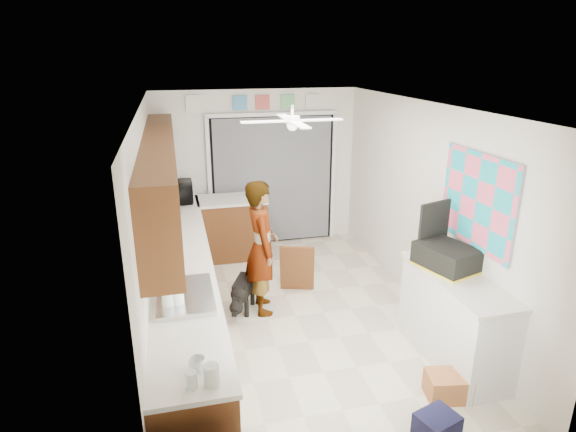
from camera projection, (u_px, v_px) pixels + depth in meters
floor at (296, 316)px, 5.83m from camera, size 5.00×5.00×0.00m
ceiling at (297, 106)px, 5.02m from camera, size 5.00×5.00×0.00m
wall_back at (257, 169)px, 7.72m from camera, size 3.20×0.00×3.20m
wall_front at (393, 342)px, 3.13m from camera, size 3.20×0.00×3.20m
wall_left at (150, 231)px, 5.07m from camera, size 0.00×5.00×5.00m
wall_right at (425, 208)px, 5.78m from camera, size 0.00×5.00×5.00m
left_base_cabinets at (184, 295)px, 5.39m from camera, size 0.60×4.80×0.90m
left_countertop at (182, 256)px, 5.24m from camera, size 0.62×4.80×0.04m
upper_cabinets at (161, 174)px, 5.11m from camera, size 0.32×4.00×0.80m
sink_basin at (185, 297)px, 4.31m from camera, size 0.50×0.76×0.06m
faucet at (163, 289)px, 4.24m from camera, size 0.03×0.03×0.22m
peninsula_base at (232, 229)px, 7.41m from camera, size 1.00×0.60×0.90m
peninsula_top at (231, 200)px, 7.26m from camera, size 1.04×0.64×0.04m
back_opening_recess at (273, 181)px, 7.82m from camera, size 2.00×0.06×2.10m
curtain_panel at (273, 181)px, 7.78m from camera, size 1.90×0.03×2.05m
door_trim_left at (210, 185)px, 7.56m from camera, size 0.06×0.04×2.10m
door_trim_right at (333, 177)px, 8.02m from camera, size 0.06×0.04×2.10m
door_trim_head at (273, 114)px, 7.44m from camera, size 2.10×0.04×0.06m
header_frame_1 at (240, 103)px, 7.30m from camera, size 0.22×0.02×0.22m
header_frame_2 at (263, 102)px, 7.38m from camera, size 0.22×0.02×0.22m
header_frame_3 at (288, 102)px, 7.47m from camera, size 0.22×0.02×0.22m
header_frame_4 at (313, 101)px, 7.56m from camera, size 0.22×0.02×0.22m
route66_sign at (193, 104)px, 7.14m from camera, size 0.22×0.02×0.26m
right_counter_base at (454, 320)px, 4.88m from camera, size 0.50×1.40×0.90m
right_counter_top at (459, 279)px, 4.73m from camera, size 0.54×1.44×0.04m
abstract_painting at (477, 200)px, 4.73m from camera, size 0.03×1.15×0.95m
ceiling_fan at (292, 121)px, 5.26m from camera, size 1.14×1.14×0.24m
microwave at (180, 192)px, 7.07m from camera, size 0.35×0.52×0.29m
soap_bottle at (168, 293)px, 4.08m from camera, size 0.13×0.13×0.31m
cup at (197, 364)px, 3.32m from camera, size 0.13×0.13×0.10m
jar_a at (212, 375)px, 3.17m from camera, size 0.13×0.13×0.15m
jar_b at (191, 380)px, 3.15m from camera, size 0.09×0.09×0.12m
paper_towel_roll at (177, 295)px, 4.12m from camera, size 0.12×0.12×0.25m
suitcase at (446, 257)px, 4.88m from camera, size 0.58×0.68×0.25m
suitcase_rim at (445, 267)px, 4.91m from camera, size 0.60×0.69×0.02m
suitcase_lid at (434, 224)px, 5.06m from camera, size 0.41×0.16×0.50m
cardboard_box at (448, 386)px, 4.43m from camera, size 0.43×0.35×0.24m
navy_crate at (437, 425)px, 3.99m from camera, size 0.39×0.36×0.20m
cabinet_door_panel at (297, 268)px, 6.32m from camera, size 0.48×0.30×0.67m
man at (262, 247)px, 5.73m from camera, size 0.41×0.61×1.65m
dog at (243, 293)px, 5.90m from camera, size 0.47×0.65×0.47m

